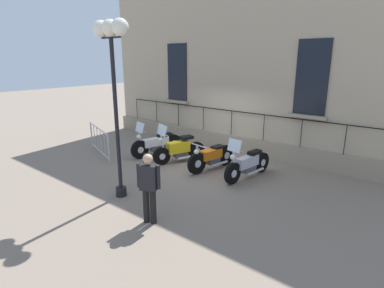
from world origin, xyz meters
TOP-DOWN VIEW (x-y plane):
  - ground_plane at (0.00, 0.00)m, footprint 60.00×60.00m
  - building_facade at (-2.32, 0.00)m, footprint 0.82×12.88m
  - motorcycle_white at (0.29, -1.86)m, footprint 2.11×0.76m
  - motorcycle_yellow at (0.35, -0.72)m, footprint 1.91×0.97m
  - motorcycle_orange at (0.26, 0.63)m, footprint 1.98×0.75m
  - motorcycle_silver at (0.19, 1.91)m, footprint 2.07×0.61m
  - lamppost at (3.41, -0.06)m, footprint 0.40×1.10m
  - crowd_barrier at (1.63, -3.52)m, footprint 0.83×2.23m
  - bollard at (2.37, -0.21)m, footprint 0.17×0.17m
  - pedestrian_standing at (3.89, 1.55)m, footprint 0.36×0.49m

SIDE VIEW (x-z plane):
  - ground_plane at x=0.00m, z-range 0.00..0.00m
  - motorcycle_orange at x=0.26m, z-range -0.04..0.88m
  - motorcycle_white at x=0.29m, z-range -0.24..1.10m
  - motorcycle_silver at x=0.19m, z-range -0.23..1.09m
  - motorcycle_yellow at x=0.35m, z-range -0.25..1.14m
  - bollard at x=2.37m, z-range 0.00..0.91m
  - crowd_barrier at x=1.63m, z-range 0.04..1.09m
  - pedestrian_standing at x=3.89m, z-range 0.10..1.69m
  - lamppost at x=3.41m, z-range 1.33..5.73m
  - building_facade at x=-2.32m, z-range -0.10..8.41m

